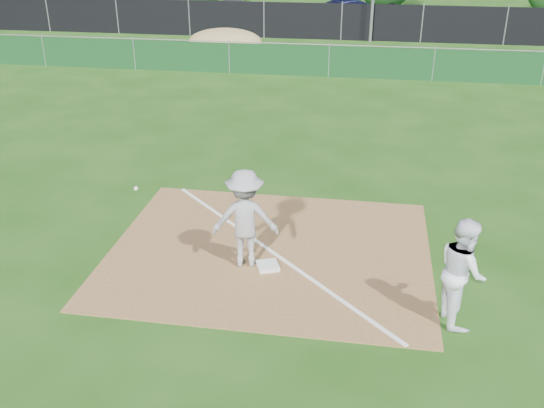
# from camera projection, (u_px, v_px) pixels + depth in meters

# --- Properties ---
(ground) EXTENTS (90.00, 90.00, 0.00)m
(ground) POSITION_uv_depth(u_px,v_px,m) (316.00, 114.00, 19.52)
(ground) COLOR #1A430E
(ground) RESTS_ON ground
(infield_dirt) EXTENTS (6.00, 5.00, 0.02)m
(infield_dirt) POSITION_uv_depth(u_px,v_px,m) (270.00, 251.00, 11.50)
(infield_dirt) COLOR brown
(infield_dirt) RESTS_ON ground
(foul_line) EXTENTS (5.01, 5.01, 0.01)m
(foul_line) POSITION_uv_depth(u_px,v_px,m) (270.00, 250.00, 11.49)
(foul_line) COLOR white
(foul_line) RESTS_ON infield_dirt
(green_fence) EXTENTS (44.00, 0.05, 1.20)m
(green_fence) POSITION_uv_depth(u_px,v_px,m) (329.00, 62.00, 23.72)
(green_fence) COLOR #0E3616
(green_fence) RESTS_ON ground
(dirt_mound) EXTENTS (3.38, 2.60, 1.17)m
(dirt_mound) POSITION_uv_depth(u_px,v_px,m) (225.00, 42.00, 27.57)
(dirt_mound) COLOR #9E854C
(dirt_mound) RESTS_ON ground
(black_fence) EXTENTS (46.00, 0.04, 1.80)m
(black_fence) POSITION_uv_depth(u_px,v_px,m) (341.00, 22.00, 30.71)
(black_fence) COLOR black
(black_fence) RESTS_ON ground
(parking_lot) EXTENTS (46.00, 9.00, 0.01)m
(parking_lot) POSITION_uv_depth(u_px,v_px,m) (346.00, 24.00, 35.55)
(parking_lot) COLOR black
(parking_lot) RESTS_ON ground
(first_base) EXTENTS (0.48, 0.48, 0.08)m
(first_base) POSITION_uv_depth(u_px,v_px,m) (268.00, 266.00, 10.91)
(first_base) COLOR white
(first_base) RESTS_ON infield_dirt
(play_at_first) EXTENTS (2.64, 0.86, 1.83)m
(play_at_first) POSITION_uv_depth(u_px,v_px,m) (245.00, 219.00, 10.68)
(play_at_first) COLOR #A4A4A6
(play_at_first) RESTS_ON infield_dirt
(runner) EXTENTS (0.82, 0.97, 1.76)m
(runner) POSITION_uv_depth(u_px,v_px,m) (462.00, 271.00, 9.20)
(runner) COLOR white
(runner) RESTS_ON ground
(car_left) EXTENTS (4.40, 2.71, 1.40)m
(car_left) POSITION_uv_depth(u_px,v_px,m) (238.00, 11.00, 35.48)
(car_left) COLOR #989A9F
(car_left) RESTS_ON parking_lot
(car_mid) EXTENTS (4.95, 3.15, 1.54)m
(car_mid) POSITION_uv_depth(u_px,v_px,m) (356.00, 14.00, 34.18)
(car_mid) COLOR black
(car_mid) RESTS_ON parking_lot
(car_right) EXTENTS (4.61, 2.94, 1.24)m
(car_right) POSITION_uv_depth(u_px,v_px,m) (423.00, 17.00, 33.92)
(car_right) COLOR black
(car_right) RESTS_ON parking_lot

